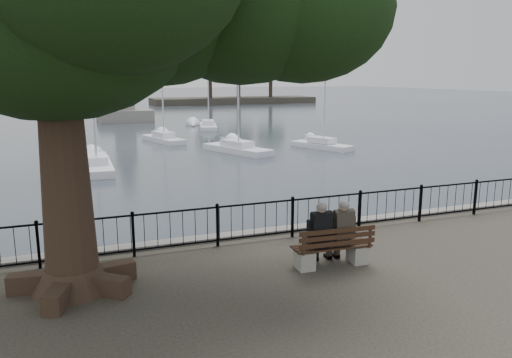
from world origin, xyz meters
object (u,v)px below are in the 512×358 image
person_left (318,236)px  lion_monument (124,102)px  person_right (340,234)px  bench (332,252)px

person_left → lion_monument: size_ratio=0.17×
person_right → lion_monument: lion_monument is taller
bench → person_right: (0.23, 0.09, 0.35)m
person_left → lion_monument: (1.33, 49.45, 0.50)m
person_left → bench: bearing=-21.5°
person_left → lion_monument: lion_monument is taller
person_left → person_right: 0.53m
bench → person_left: size_ratio=1.21×
bench → person_right: size_ratio=1.21×
bench → person_left: bearing=158.5°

